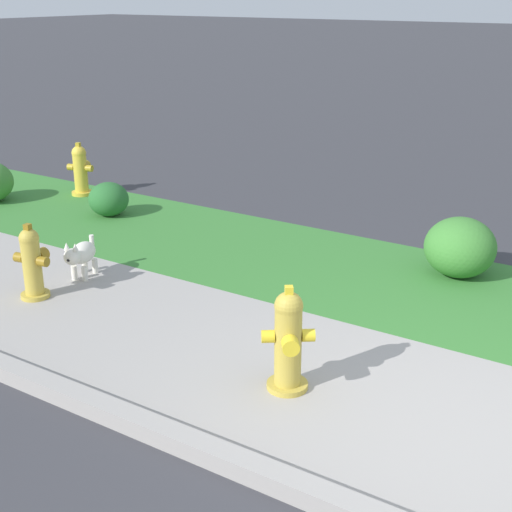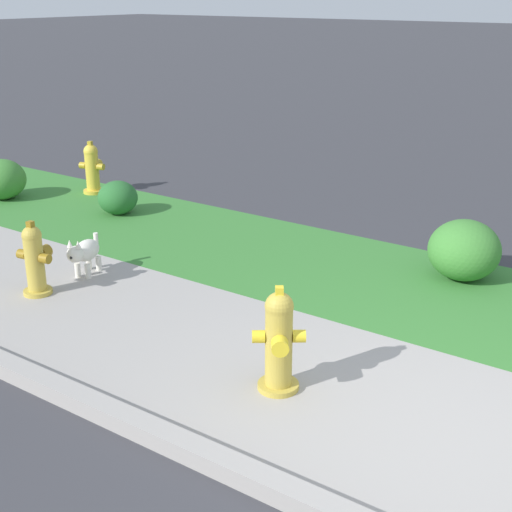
% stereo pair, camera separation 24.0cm
% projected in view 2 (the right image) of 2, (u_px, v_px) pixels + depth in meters
% --- Properties ---
extents(ground_plane, '(120.00, 120.00, 0.00)m').
position_uv_depth(ground_plane, '(466.00, 442.00, 4.47)').
color(ground_plane, '#38383D').
extents(sidewalk_pavement, '(18.00, 2.06, 0.01)m').
position_uv_depth(sidewalk_pavement, '(466.00, 442.00, 4.47)').
color(sidewalk_pavement, '#9E9993').
rests_on(sidewalk_pavement, ground).
extents(fire_hydrant_near_corner, '(0.38, 0.34, 0.73)m').
position_uv_depth(fire_hydrant_near_corner, '(92.00, 168.00, 9.83)').
color(fire_hydrant_near_corner, gold).
rests_on(fire_hydrant_near_corner, ground).
extents(fire_hydrant_at_driveway, '(0.36, 0.32, 0.71)m').
position_uv_depth(fire_hydrant_at_driveway, '(35.00, 260.00, 6.52)').
color(fire_hydrant_at_driveway, gold).
rests_on(fire_hydrant_at_driveway, ground).
extents(fire_hydrant_mid_block, '(0.35, 0.34, 0.79)m').
position_uv_depth(fire_hydrant_mid_block, '(279.00, 342.00, 4.92)').
color(fire_hydrant_mid_block, gold).
rests_on(fire_hydrant_mid_block, ground).
extents(small_white_dog, '(0.30, 0.50, 0.43)m').
position_uv_depth(small_white_dog, '(84.00, 252.00, 6.97)').
color(small_white_dog, silver).
rests_on(small_white_dog, ground).
extents(shrub_bush_near_lamp, '(0.63, 0.63, 0.54)m').
position_uv_depth(shrub_bush_near_lamp, '(2.00, 179.00, 9.58)').
color(shrub_bush_near_lamp, '#3D7F33').
rests_on(shrub_bush_near_lamp, ground).
extents(shrub_bush_far_verge, '(0.50, 0.50, 0.42)m').
position_uv_depth(shrub_bush_far_verge, '(118.00, 198.00, 8.94)').
color(shrub_bush_far_verge, '#28662D').
rests_on(shrub_bush_far_verge, ground).
extents(shrub_bush_mid_verge, '(0.70, 0.70, 0.59)m').
position_uv_depth(shrub_bush_mid_verge, '(464.00, 250.00, 6.90)').
color(shrub_bush_mid_verge, '#3D7F33').
rests_on(shrub_bush_mid_verge, ground).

